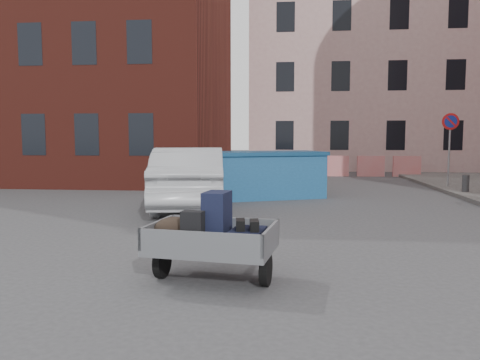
# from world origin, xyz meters

# --- Properties ---
(ground) EXTENTS (120.00, 120.00, 0.00)m
(ground) POSITION_xyz_m (0.00, 0.00, 0.00)
(ground) COLOR #38383A
(ground) RESTS_ON ground
(building_brick) EXTENTS (12.00, 10.00, 14.00)m
(building_brick) POSITION_xyz_m (-9.00, 13.00, 7.00)
(building_brick) COLOR #591E16
(building_brick) RESTS_ON ground
(building_pink) EXTENTS (16.00, 8.00, 14.00)m
(building_pink) POSITION_xyz_m (6.00, 22.00, 7.00)
(building_pink) COLOR #BB9290
(building_pink) RESTS_ON ground
(no_parking_sign) EXTENTS (0.60, 0.09, 2.65)m
(no_parking_sign) POSITION_xyz_m (6.00, 9.48, 2.01)
(no_parking_sign) COLOR gray
(no_parking_sign) RESTS_ON sidewalk
(barriers) EXTENTS (4.70, 0.18, 1.00)m
(barriers) POSITION_xyz_m (4.20, 15.00, 0.50)
(barriers) COLOR red
(barriers) RESTS_ON ground
(trailer) EXTENTS (1.74, 1.90, 1.20)m
(trailer) POSITION_xyz_m (-0.84, -2.15, 0.61)
(trailer) COLOR black
(trailer) RESTS_ON ground
(dumpster) EXTENTS (3.89, 2.94, 1.46)m
(dumpster) POSITION_xyz_m (-0.49, 6.64, 0.73)
(dumpster) COLOR #1E5990
(dumpster) RESTS_ON ground
(silver_car) EXTENTS (2.51, 5.18, 1.64)m
(silver_car) POSITION_xyz_m (-2.47, 4.20, 0.82)
(silver_car) COLOR #A7AAAF
(silver_car) RESTS_ON ground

